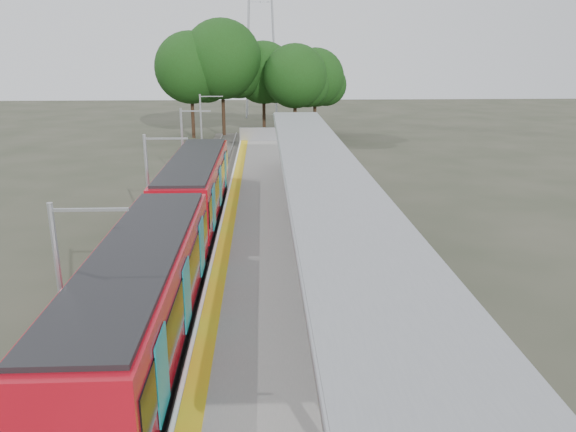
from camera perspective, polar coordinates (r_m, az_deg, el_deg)
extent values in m
cube|color=#59544C|center=(28.86, -9.78, -1.94)|extent=(3.00, 70.00, 0.24)
cube|color=gray|center=(28.51, -0.81, -1.12)|extent=(6.00, 50.00, 1.00)
cube|color=gold|center=(28.40, -5.96, -0.20)|extent=(0.60, 50.00, 0.02)
cube|color=#9EA0A5|center=(52.65, -1.64, 8.33)|extent=(6.00, 0.10, 1.20)
cube|color=black|center=(18.18, -14.31, -11.96)|extent=(2.50, 13.50, 0.70)
cube|color=#AD0C19|center=(17.49, -14.69, -7.34)|extent=(2.65, 13.50, 2.50)
cube|color=black|center=(17.47, -14.70, -7.19)|extent=(2.72, 12.96, 1.20)
cube|color=black|center=(17.01, -15.01, -3.33)|extent=(2.40, 12.82, 0.15)
cube|color=#0C737C|center=(17.31, -10.21, -7.84)|extent=(0.04, 1.30, 2.00)
cube|color=black|center=(31.14, -9.26, 0.49)|extent=(2.50, 13.50, 0.70)
cube|color=#AD0C19|center=(30.74, -9.40, 3.35)|extent=(2.65, 13.50, 2.50)
cube|color=black|center=(30.73, -9.40, 3.44)|extent=(2.72, 12.96, 1.20)
cube|color=black|center=(30.47, -9.51, 5.73)|extent=(2.40, 12.82, 0.15)
cube|color=#0C737C|center=(30.64, -6.86, 3.13)|extent=(0.04, 1.30, 2.00)
cylinder|color=black|center=(26.77, -10.36, -2.94)|extent=(2.20, 0.70, 0.70)
cube|color=black|center=(24.07, -11.27, -1.09)|extent=(2.30, 0.80, 2.40)
cube|color=#9EA0A5|center=(11.52, 12.51, -17.81)|extent=(0.25, 0.25, 3.50)
cube|color=#9EA0A5|center=(14.90, 8.62, -9.19)|extent=(0.25, 0.25, 3.50)
cube|color=#9EA0A5|center=(18.52, 6.30, -3.83)|extent=(0.25, 0.25, 3.50)
cube|color=#9EA0A5|center=(22.28, 4.78, -0.24)|extent=(0.25, 0.25, 3.50)
cube|color=#9EA0A5|center=(26.10, 3.70, 2.31)|extent=(0.25, 0.25, 3.50)
cube|color=#9EA0A5|center=(29.98, 2.89, 4.20)|extent=(0.25, 0.25, 3.50)
cube|color=#9EA0A5|center=(33.88, 2.27, 5.66)|extent=(0.25, 0.25, 3.50)
cube|color=#9EA0A5|center=(37.80, 1.77, 6.81)|extent=(0.25, 0.25, 3.50)
cube|color=#9EA0A5|center=(41.74, 1.37, 7.75)|extent=(0.25, 0.25, 3.50)
cube|color=gray|center=(23.72, 3.32, 5.39)|extent=(3.20, 38.00, 0.16)
cylinder|color=#9EA0A5|center=(23.63, -0.44, 5.18)|extent=(0.24, 38.00, 0.24)
cube|color=silver|center=(13.61, 13.13, -14.78)|extent=(0.05, 3.70, 2.20)
cube|color=silver|center=(17.04, 9.60, -7.85)|extent=(0.05, 3.70, 2.20)
cube|color=silver|center=(24.42, 5.80, -0.09)|extent=(0.05, 3.70, 2.20)
cube|color=silver|center=(28.24, 4.66, 2.24)|extent=(0.05, 3.70, 2.20)
cube|color=silver|center=(36.00, 3.11, 5.41)|extent=(0.05, 3.70, 2.20)
cube|color=silver|center=(39.91, 2.56, 6.53)|extent=(0.05, 3.70, 2.20)
cylinder|color=#382316|center=(61.42, -9.65, 10.09)|extent=(0.36, 0.36, 4.87)
sphere|color=#164814|center=(61.07, -9.88, 14.63)|extent=(7.41, 7.41, 7.41)
cylinder|color=#382316|center=(61.37, -6.57, 10.47)|extent=(0.36, 0.36, 5.43)
sphere|color=#164814|center=(61.04, -6.75, 15.54)|extent=(8.26, 8.26, 8.26)
cylinder|color=#382316|center=(63.91, -2.45, 10.36)|extent=(0.36, 0.36, 4.46)
sphere|color=#164814|center=(63.58, -2.50, 14.36)|extent=(6.77, 6.77, 6.77)
cylinder|color=#382316|center=(60.01, 0.71, 9.90)|extent=(0.36, 0.36, 4.33)
sphere|color=#164814|center=(59.65, 0.73, 14.03)|extent=(6.57, 6.57, 6.57)
cylinder|color=#382316|center=(63.05, 2.73, 10.13)|extent=(0.36, 0.36, 4.14)
sphere|color=#164814|center=(62.71, 2.79, 13.88)|extent=(6.29, 6.29, 6.29)
cylinder|color=#9EA0A5|center=(16.51, -22.02, -7.82)|extent=(0.16, 0.16, 5.40)
cube|color=#9EA0A5|center=(15.38, -19.50, 0.60)|extent=(2.00, 0.08, 0.08)
cylinder|color=#9EA0A5|center=(27.50, -14.02, 2.47)|extent=(0.16, 0.16, 5.40)
cube|color=#9EA0A5|center=(26.83, -12.28, 7.70)|extent=(2.00, 0.08, 0.08)
cylinder|color=#9EA0A5|center=(39.08, -10.65, 6.78)|extent=(0.16, 0.16, 5.40)
cube|color=#9EA0A5|center=(38.62, -9.36, 10.48)|extent=(2.00, 0.08, 0.08)
cylinder|color=#9EA0A5|center=(50.86, -8.82, 9.11)|extent=(0.16, 0.16, 5.40)
cube|color=#9EA0A5|center=(50.50, -7.79, 11.95)|extent=(2.00, 0.08, 0.08)
cube|color=#101752|center=(19.07, 6.41, -7.56)|extent=(0.52, 1.40, 0.05)
cube|color=#101752|center=(18.94, 5.89, -6.82)|extent=(0.17, 1.37, 0.50)
cube|color=#9EA0A5|center=(18.67, 6.64, -8.83)|extent=(0.37, 0.08, 0.40)
cube|color=#9EA0A5|center=(19.65, 6.15, -7.47)|extent=(0.37, 0.08, 0.40)
cube|color=#101752|center=(28.96, 4.44, 1.16)|extent=(0.74, 1.70, 0.07)
cube|color=#101752|center=(28.85, 4.03, 1.79)|extent=(0.32, 1.63, 0.60)
cube|color=#9EA0A5|center=(28.40, 4.59, 0.32)|extent=(0.44, 0.13, 0.48)
cube|color=#9EA0A5|center=(29.66, 4.28, 1.03)|extent=(0.44, 0.13, 0.48)
cube|color=#101752|center=(42.52, 2.25, 6.05)|extent=(0.76, 1.38, 0.05)
cube|color=#101752|center=(42.46, 2.02, 6.40)|extent=(0.44, 1.28, 0.49)
cube|color=#9EA0A5|center=(42.04, 2.31, 5.65)|extent=(0.35, 0.15, 0.39)
cube|color=#9EA0A5|center=(43.07, 2.19, 5.92)|extent=(0.35, 0.15, 0.39)
cylinder|color=beige|center=(30.98, 2.84, 2.54)|extent=(0.35, 0.35, 1.32)
cube|color=red|center=(30.79, 2.86, 3.98)|extent=(0.31, 0.17, 0.22)
cylinder|color=#9EA0A5|center=(28.07, 2.53, 0.49)|extent=(0.49, 0.49, 0.79)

